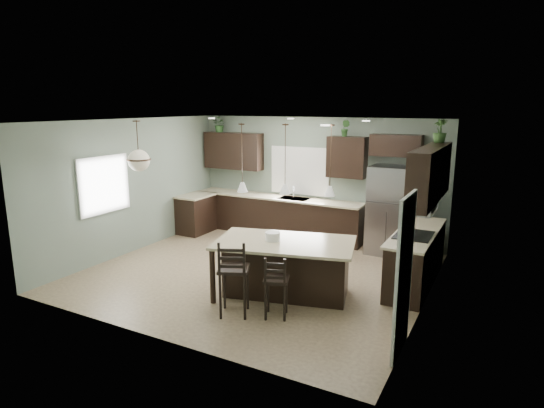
% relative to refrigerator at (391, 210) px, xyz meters
% --- Properties ---
extents(ground, '(6.00, 6.00, 0.00)m').
position_rel_refrigerator_xyz_m(ground, '(-1.89, -2.32, -0.93)').
color(ground, '#9E8466').
rests_on(ground, ground).
extents(pantry_door, '(0.04, 0.82, 2.04)m').
position_rel_refrigerator_xyz_m(pantry_door, '(1.09, -3.87, 0.09)').
color(pantry_door, white).
rests_on(pantry_door, ground).
extents(window_back, '(1.35, 0.02, 1.00)m').
position_rel_refrigerator_xyz_m(window_back, '(-2.29, 0.42, 0.62)').
color(window_back, white).
rests_on(window_back, room_shell).
extents(window_left, '(0.02, 1.10, 1.00)m').
position_rel_refrigerator_xyz_m(window_left, '(-4.87, -3.12, 0.62)').
color(window_left, white).
rests_on(window_left, room_shell).
extents(left_return_cabs, '(0.60, 0.90, 0.90)m').
position_rel_refrigerator_xyz_m(left_return_cabs, '(-4.59, -0.62, -0.48)').
color(left_return_cabs, black).
rests_on(left_return_cabs, ground).
extents(left_return_countertop, '(0.66, 0.96, 0.04)m').
position_rel_refrigerator_xyz_m(left_return_countertop, '(-4.57, -0.62, -0.01)').
color(left_return_countertop, beige).
rests_on(left_return_countertop, left_return_cabs).
extents(back_lower_cabs, '(4.20, 0.60, 0.90)m').
position_rel_refrigerator_xyz_m(back_lower_cabs, '(-2.74, 0.13, -0.48)').
color(back_lower_cabs, black).
rests_on(back_lower_cabs, ground).
extents(back_countertop, '(4.20, 0.66, 0.04)m').
position_rel_refrigerator_xyz_m(back_countertop, '(-2.74, 0.11, -0.01)').
color(back_countertop, beige).
rests_on(back_countertop, back_lower_cabs).
extents(sink_inset, '(0.70, 0.45, 0.01)m').
position_rel_refrigerator_xyz_m(sink_inset, '(-2.29, 0.11, 0.01)').
color(sink_inset, gray).
rests_on(sink_inset, back_countertop).
extents(faucet, '(0.02, 0.02, 0.28)m').
position_rel_refrigerator_xyz_m(faucet, '(-2.29, 0.08, 0.16)').
color(faucet, silver).
rests_on(faucet, back_countertop).
extents(back_upper_left, '(1.55, 0.34, 0.90)m').
position_rel_refrigerator_xyz_m(back_upper_left, '(-4.04, 0.26, 1.02)').
color(back_upper_left, black).
rests_on(back_upper_left, room_shell).
extents(back_upper_right, '(0.85, 0.34, 0.90)m').
position_rel_refrigerator_xyz_m(back_upper_right, '(-1.09, 0.26, 1.02)').
color(back_upper_right, black).
rests_on(back_upper_right, room_shell).
extents(fridge_header, '(1.05, 0.34, 0.45)m').
position_rel_refrigerator_xyz_m(fridge_header, '(-0.04, 0.26, 1.32)').
color(fridge_header, black).
rests_on(fridge_header, room_shell).
extents(right_lower_cabs, '(0.60, 2.35, 0.90)m').
position_rel_refrigerator_xyz_m(right_lower_cabs, '(0.81, -1.44, -0.48)').
color(right_lower_cabs, black).
rests_on(right_lower_cabs, ground).
extents(right_countertop, '(0.66, 2.35, 0.04)m').
position_rel_refrigerator_xyz_m(right_countertop, '(0.79, -1.44, -0.01)').
color(right_countertop, beige).
rests_on(right_countertop, right_lower_cabs).
extents(cooktop, '(0.58, 0.75, 0.02)m').
position_rel_refrigerator_xyz_m(cooktop, '(0.79, -1.72, 0.02)').
color(cooktop, black).
rests_on(cooktop, right_countertop).
extents(wall_oven_front, '(0.01, 0.72, 0.60)m').
position_rel_refrigerator_xyz_m(wall_oven_front, '(0.51, -1.72, -0.48)').
color(wall_oven_front, gray).
rests_on(wall_oven_front, right_lower_cabs).
extents(right_upper_cabs, '(0.34, 2.35, 0.90)m').
position_rel_refrigerator_xyz_m(right_upper_cabs, '(0.94, -1.44, 1.02)').
color(right_upper_cabs, black).
rests_on(right_upper_cabs, room_shell).
extents(microwave, '(0.40, 0.75, 0.40)m').
position_rel_refrigerator_xyz_m(microwave, '(0.89, -1.72, 0.62)').
color(microwave, gray).
rests_on(microwave, right_upper_cabs).
extents(refrigerator, '(0.90, 0.74, 1.85)m').
position_rel_refrigerator_xyz_m(refrigerator, '(0.00, 0.00, 0.00)').
color(refrigerator, gray).
rests_on(refrigerator, ground).
extents(kitchen_island, '(2.45, 1.76, 0.92)m').
position_rel_refrigerator_xyz_m(kitchen_island, '(-0.98, -2.99, -0.46)').
color(kitchen_island, black).
rests_on(kitchen_island, ground).
extents(serving_dish, '(0.24, 0.24, 0.14)m').
position_rel_refrigerator_xyz_m(serving_dish, '(-1.18, -3.04, 0.07)').
color(serving_dish, white).
rests_on(serving_dish, kitchen_island).
extents(bar_stool_left, '(0.58, 0.58, 1.18)m').
position_rel_refrigerator_xyz_m(bar_stool_left, '(-1.33, -3.97, -0.34)').
color(bar_stool_left, black).
rests_on(bar_stool_left, ground).
extents(bar_stool_center, '(0.46, 0.46, 0.96)m').
position_rel_refrigerator_xyz_m(bar_stool_center, '(-0.74, -3.75, -0.44)').
color(bar_stool_center, black).
rests_on(bar_stool_center, ground).
extents(pendant_left, '(0.17, 0.17, 1.10)m').
position_rel_refrigerator_xyz_m(pendant_left, '(-1.66, -3.17, 1.32)').
color(pendant_left, white).
rests_on(pendant_left, room_shell).
extents(pendant_center, '(0.17, 0.17, 1.10)m').
position_rel_refrigerator_xyz_m(pendant_center, '(-0.98, -2.99, 1.32)').
color(pendant_center, silver).
rests_on(pendant_center, room_shell).
extents(pendant_right, '(0.17, 0.17, 1.10)m').
position_rel_refrigerator_xyz_m(pendant_right, '(-0.31, -2.82, 1.32)').
color(pendant_right, silver).
rests_on(pendant_right, room_shell).
extents(chandelier, '(0.45, 0.45, 0.96)m').
position_rel_refrigerator_xyz_m(chandelier, '(-4.07, -2.95, 1.40)').
color(chandelier, beige).
rests_on(chandelier, room_shell).
extents(plant_back_left, '(0.43, 0.40, 0.39)m').
position_rel_refrigerator_xyz_m(plant_back_left, '(-4.40, 0.23, 1.67)').
color(plant_back_left, '#254A20').
rests_on(plant_back_left, back_upper_left).
extents(plant_back_right, '(0.22, 0.19, 0.36)m').
position_rel_refrigerator_xyz_m(plant_back_right, '(-1.14, 0.23, 1.65)').
color(plant_back_right, '#2E5A27').
rests_on(plant_back_right, back_upper_right).
extents(plant_right_wall, '(0.31, 0.31, 0.43)m').
position_rel_refrigerator_xyz_m(plant_right_wall, '(0.91, -0.53, 1.69)').
color(plant_right_wall, '#335927').
rests_on(plant_right_wall, right_upper_cabs).
extents(room_shell, '(6.00, 6.00, 6.00)m').
position_rel_refrigerator_xyz_m(room_shell, '(-1.89, -2.32, 0.77)').
color(room_shell, slate).
rests_on(room_shell, ground).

